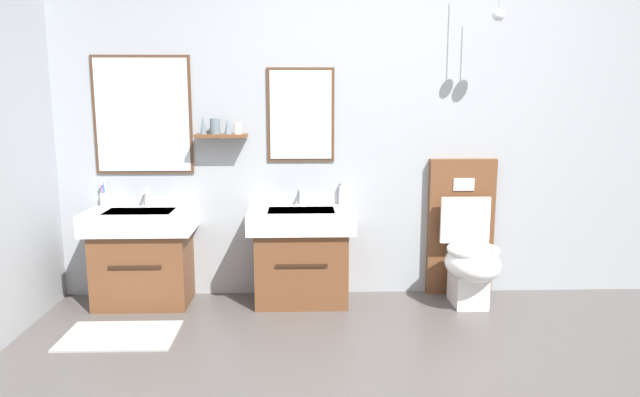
{
  "coord_description": "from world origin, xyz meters",
  "views": [
    {
      "loc": [
        -0.64,
        -2.44,
        1.45
      ],
      "look_at": [
        -0.52,
        1.42,
        0.76
      ],
      "focal_mm": 32.75,
      "sensor_mm": 36.0,
      "label": 1
    }
  ],
  "objects_px": {
    "toilet": "(466,249)",
    "soap_dispenser": "(342,195)",
    "vanity_sink_right": "(301,253)",
    "toothbrush_cup": "(105,198)",
    "vanity_sink_left": "(143,254)"
  },
  "relations": [
    {
      "from": "toilet",
      "to": "soap_dispenser",
      "type": "xyz_separation_m",
      "value": [
        -0.87,
        0.17,
        0.37
      ]
    },
    {
      "from": "vanity_sink_right",
      "to": "soap_dispenser",
      "type": "relative_size",
      "value": 4.29
    },
    {
      "from": "vanity_sink_right",
      "to": "soap_dispenser",
      "type": "height_order",
      "value": "soap_dispenser"
    },
    {
      "from": "toilet",
      "to": "toothbrush_cup",
      "type": "distance_m",
      "value": 2.59
    },
    {
      "from": "vanity_sink_left",
      "to": "vanity_sink_right",
      "type": "height_order",
      "value": "same"
    },
    {
      "from": "toilet",
      "to": "toothbrush_cup",
      "type": "xyz_separation_m",
      "value": [
        -2.56,
        0.16,
        0.35
      ]
    },
    {
      "from": "vanity_sink_right",
      "to": "toilet",
      "type": "bearing_deg",
      "value": -0.39
    },
    {
      "from": "toilet",
      "to": "vanity_sink_left",
      "type": "bearing_deg",
      "value": 179.8
    },
    {
      "from": "toothbrush_cup",
      "to": "soap_dispenser",
      "type": "bearing_deg",
      "value": 0.33
    },
    {
      "from": "vanity_sink_right",
      "to": "toilet",
      "type": "xyz_separation_m",
      "value": [
        1.17,
        -0.01,
        0.02
      ]
    },
    {
      "from": "vanity_sink_left",
      "to": "toilet",
      "type": "xyz_separation_m",
      "value": [
        2.27,
        -0.01,
        0.02
      ]
    },
    {
      "from": "vanity_sink_right",
      "to": "toothbrush_cup",
      "type": "distance_m",
      "value": 1.45
    },
    {
      "from": "vanity_sink_right",
      "to": "toothbrush_cup",
      "type": "xyz_separation_m",
      "value": [
        -1.39,
        0.15,
        0.37
      ]
    },
    {
      "from": "vanity_sink_right",
      "to": "vanity_sink_left",
      "type": "bearing_deg",
      "value": 180.0
    },
    {
      "from": "toilet",
      "to": "vanity_sink_right",
      "type": "bearing_deg",
      "value": 179.61
    }
  ]
}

